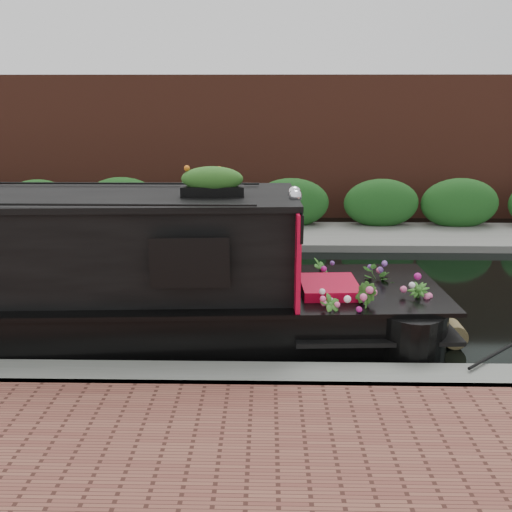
{
  "coord_description": "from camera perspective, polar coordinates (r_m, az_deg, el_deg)",
  "views": [
    {
      "loc": [
        1.56,
        -9.63,
        3.6
      ],
      "look_at": [
        1.38,
        -0.6,
        0.96
      ],
      "focal_mm": 40.0,
      "sensor_mm": 36.0,
      "label": 1
    }
  ],
  "objects": [
    {
      "name": "ground",
      "position": [
        10.4,
        -7.55,
        -4.1
      ],
      "size": [
        80.0,
        80.0,
        0.0
      ],
      "primitive_type": "plane",
      "color": "black",
      "rests_on": "ground"
    },
    {
      "name": "near_bank_coping",
      "position": [
        7.45,
        -11.36,
        -12.96
      ],
      "size": [
        40.0,
        0.6,
        0.5
      ],
      "primitive_type": "cube",
      "color": "slate",
      "rests_on": "ground"
    },
    {
      "name": "far_bank_path",
      "position": [
        14.38,
        -5.11,
        1.74
      ],
      "size": [
        40.0,
        2.4,
        0.34
      ],
      "primitive_type": "cube",
      "color": "slate",
      "rests_on": "ground"
    },
    {
      "name": "far_hedge",
      "position": [
        15.25,
        -4.75,
        2.59
      ],
      "size": [
        40.0,
        1.1,
        2.8
      ],
      "primitive_type": "cube",
      "color": "#1E531C",
      "rests_on": "ground"
    },
    {
      "name": "far_brick_wall",
      "position": [
        17.29,
        -4.06,
        4.24
      ],
      "size": [
        40.0,
        1.0,
        8.0
      ],
      "primitive_type": "cube",
      "color": "brown",
      "rests_on": "ground"
    },
    {
      "name": "narrowboat",
      "position": [
        9.03,
        -23.72,
        -2.91
      ],
      "size": [
        12.17,
        2.7,
        2.83
      ],
      "rotation": [
        0.0,
        0.0,
        0.05
      ],
      "color": "black",
      "rests_on": "ground"
    },
    {
      "name": "rope_fender",
      "position": [
        8.88,
        19.05,
        -7.35
      ],
      "size": [
        0.35,
        0.36,
        0.35
      ],
      "primitive_type": "cylinder",
      "rotation": [
        1.57,
        0.0,
        0.0
      ],
      "color": "brown",
      "rests_on": "ground"
    }
  ]
}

